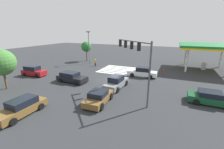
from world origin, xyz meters
TOP-DOWN VIEW (x-y plane):
  - ground_plane at (0.00, 0.00)m, footprint 111.06×111.06m
  - crosswalk_markings at (0.00, -6.14)m, footprint 9.48×6.30m
  - traffic_signal_mast at (-4.89, 4.89)m, footprint 5.11×5.11m
  - car_0 at (5.34, 3.23)m, footprint 4.82×2.41m
  - car_1 at (3.79, 12.62)m, footprint 2.08×4.57m
  - car_2 at (-1.86, 2.87)m, footprint 2.26×4.84m
  - car_3 at (-1.73, 7.79)m, footprint 2.30×4.29m
  - car_4 at (-4.05, -3.61)m, footprint 4.91×2.03m
  - car_5 at (-12.84, 3.30)m, footprint 4.56×2.22m
  - car_6 at (13.44, 3.16)m, footprint 4.28×2.14m
  - gas_station_canopy at (-14.32, -13.17)m, footprint 9.79×9.79m
  - pedestrian at (7.02, -7.16)m, footprint 0.41×0.41m
  - street_light_pole_a at (9.70, -9.21)m, footprint 0.80×0.36m
  - tree_corner_a at (11.56, 9.04)m, footprint 3.40×3.40m
  - tree_corner_b at (11.76, -11.32)m, footprint 2.53×2.53m
  - fire_hydrant at (-7.32, -6.27)m, footprint 0.22×0.22m

SIDE VIEW (x-z plane):
  - ground_plane at x=0.00m, z-range 0.00..0.00m
  - crosswalk_markings at x=0.00m, z-range 0.00..0.01m
  - fire_hydrant at x=-7.32m, z-range 0.00..0.86m
  - car_3 at x=-1.73m, z-range -0.04..1.33m
  - car_5 at x=-12.84m, z-range -0.04..1.36m
  - car_0 at x=5.34m, z-range -0.03..1.43m
  - car_1 at x=3.79m, z-range -0.05..1.46m
  - car_2 at x=-1.86m, z-range -0.08..1.56m
  - car_4 at x=-4.05m, z-range -0.07..1.55m
  - car_6 at x=13.44m, z-range -0.05..1.62m
  - pedestrian at x=7.02m, z-range 0.09..1.68m
  - tree_corner_a at x=11.56m, z-range 0.94..6.25m
  - tree_corner_b at x=11.76m, z-range 1.15..6.04m
  - street_light_pole_a at x=9.70m, z-range 0.78..8.09m
  - gas_station_canopy at x=-14.32m, z-range 1.99..6.95m
  - traffic_signal_mast at x=-4.89m, z-range 1.74..8.39m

